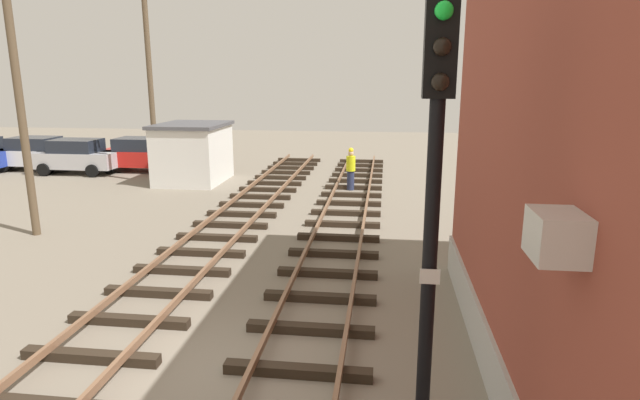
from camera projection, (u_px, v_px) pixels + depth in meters
name	position (u px, v px, depth m)	size (l,w,h in m)	color
ground_plane	(228.00, 371.00, 8.84)	(80.00, 80.00, 0.00)	slate
track_near_building	(298.00, 369.00, 8.66)	(2.50, 46.16, 0.32)	#2D2319
track_centre	(91.00, 355.00, 9.11)	(2.50, 46.16, 0.32)	#2D2319
signal_mast	(433.00, 190.00, 6.08)	(0.36, 0.40, 5.72)	black
control_hut	(193.00, 153.00, 24.49)	(3.00, 3.80, 2.76)	silver
parked_car_red	(140.00, 154.00, 27.37)	(4.20, 2.04, 1.76)	red
parked_car_silver	(77.00, 156.00, 26.72)	(4.20, 2.04, 1.76)	#B7B7BC
parked_car_white	(35.00, 153.00, 27.71)	(4.20, 2.04, 1.76)	silver
utility_pole_near	(18.00, 87.00, 15.44)	(1.80, 0.24, 8.73)	brown
utility_pole_far	(150.00, 84.00, 23.43)	(1.80, 0.24, 8.68)	brown
track_worker_foreground	(351.00, 169.00, 22.79)	(0.40, 0.40, 1.87)	#262D4C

